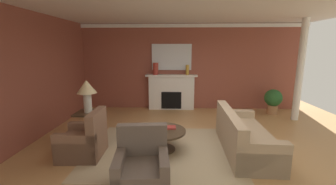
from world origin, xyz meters
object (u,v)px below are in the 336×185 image
(vase_mantel_right, at_px, (187,70))
(armchair_near_window, at_px, (84,142))
(coffee_table, at_px, (162,135))
(table_lamp, at_px, (87,90))
(mantel_mirror, at_px, (172,57))
(armchair_facing_fireplace, at_px, (142,170))
(fireplace, at_px, (171,93))
(side_table, at_px, (89,124))
(sofa, at_px, (243,137))
(vase_mantel_left, at_px, (156,69))
(potted_plant, at_px, (273,100))

(vase_mantel_right, bearing_deg, armchair_near_window, -122.16)
(coffee_table, relative_size, table_lamp, 1.33)
(vase_mantel_right, bearing_deg, mantel_mirror, 162.82)
(armchair_facing_fireplace, bearing_deg, armchair_near_window, 143.01)
(fireplace, distance_m, armchair_facing_fireplace, 4.60)
(mantel_mirror, relative_size, table_lamp, 1.85)
(fireplace, relative_size, armchair_facing_fireplace, 1.89)
(coffee_table, bearing_deg, armchair_facing_fireplace, -99.69)
(fireplace, relative_size, armchair_near_window, 1.89)
(side_table, height_order, table_lamp, table_lamp)
(armchair_near_window, bearing_deg, table_lamp, 104.24)
(sofa, bearing_deg, coffee_table, -178.66)
(fireplace, height_order, mantel_mirror, mantel_mirror)
(sofa, xyz_separation_m, armchair_near_window, (-3.26, -0.37, 0.01))
(sofa, height_order, side_table, sofa)
(sofa, distance_m, coffee_table, 1.72)
(table_lamp, bearing_deg, fireplace, 56.70)
(mantel_mirror, relative_size, coffee_table, 1.39)
(sofa, bearing_deg, armchair_near_window, -173.62)
(armchair_near_window, bearing_deg, sofa, 6.38)
(table_lamp, relative_size, vase_mantel_left, 1.83)
(sofa, relative_size, vase_mantel_right, 6.19)
(potted_plant, bearing_deg, table_lamp, -155.82)
(armchair_facing_fireplace, relative_size, potted_plant, 1.14)
(mantel_mirror, distance_m, armchair_facing_fireplace, 4.96)
(armchair_facing_fireplace, relative_size, coffee_table, 0.95)
(vase_mantel_left, height_order, potted_plant, vase_mantel_left)
(fireplace, relative_size, vase_mantel_right, 5.25)
(armchair_facing_fireplace, relative_size, vase_mantel_right, 2.77)
(side_table, bearing_deg, mantel_mirror, 57.78)
(potted_plant, bearing_deg, side_table, -155.82)
(table_lamp, xyz_separation_m, vase_mantel_left, (1.31, 2.78, 0.23))
(mantel_mirror, xyz_separation_m, vase_mantel_right, (0.55, -0.17, -0.43))
(armchair_facing_fireplace, height_order, side_table, armchair_facing_fireplace)
(sofa, xyz_separation_m, table_lamp, (-3.45, 0.38, 0.93))
(mantel_mirror, distance_m, side_table, 3.78)
(armchair_near_window, bearing_deg, fireplace, 64.99)
(vase_mantel_left, bearing_deg, fireplace, 5.16)
(mantel_mirror, height_order, vase_mantel_left, mantel_mirror)
(table_lamp, relative_size, vase_mantel_right, 2.19)
(fireplace, relative_size, table_lamp, 2.40)
(armchair_near_window, distance_m, vase_mantel_right, 4.32)
(sofa, distance_m, vase_mantel_right, 3.52)
(armchair_near_window, xyz_separation_m, vase_mantel_right, (2.22, 3.53, 1.11))
(fireplace, distance_m, armchair_near_window, 3.96)
(sofa, relative_size, armchair_near_window, 2.23)
(mantel_mirror, distance_m, sofa, 4.01)
(armchair_near_window, bearing_deg, vase_mantel_right, 57.84)
(coffee_table, bearing_deg, armchair_near_window, -168.15)
(coffee_table, height_order, table_lamp, table_lamp)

